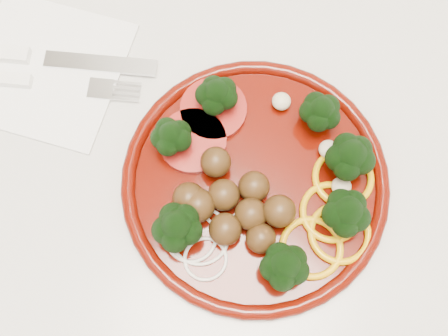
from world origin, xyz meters
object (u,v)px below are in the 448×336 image
Objects in this scene: knife at (23,56)px; plate at (257,182)px; fork at (14,80)px; napkin at (46,69)px.

plate is at bearing -24.65° from knife.
napkin is at bearing 33.31° from fork.
knife reaches higher than fork.
knife is (-0.27, -0.04, -0.01)m from plate.
knife reaches higher than napkin.
fork is (-0.26, -0.07, -0.01)m from plate.
plate is at bearing -18.82° from fork.
napkin is (-0.24, -0.04, -0.02)m from plate.
knife is 0.03m from fork.
fork reaches higher than napkin.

